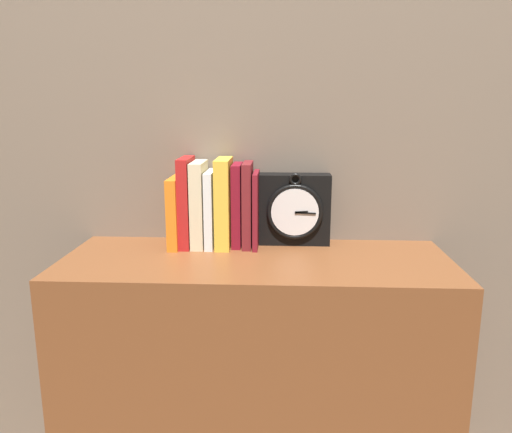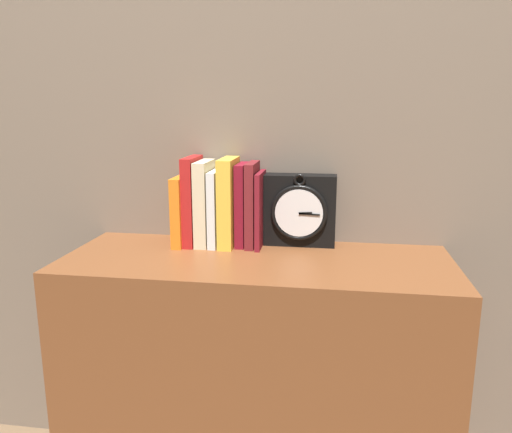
{
  "view_description": "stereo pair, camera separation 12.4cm",
  "coord_description": "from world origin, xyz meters",
  "px_view_note": "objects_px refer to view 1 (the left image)",
  "views": [
    {
      "loc": [
        0.06,
        -1.21,
        1.1
      ],
      "look_at": [
        0.0,
        0.0,
        0.82
      ],
      "focal_mm": 35.0,
      "sensor_mm": 36.0,
      "label": 1
    },
    {
      "loc": [
        0.18,
        -1.2,
        1.1
      ],
      "look_at": [
        0.0,
        0.0,
        0.82
      ],
      "focal_mm": 35.0,
      "sensor_mm": 36.0,
      "label": 2
    }
  ],
  "objects_px": {
    "book_slot2_cream": "(199,204)",
    "book_slot1_red": "(187,202)",
    "book_slot5_maroon": "(237,205)",
    "book_slot0_orange": "(176,212)",
    "clock": "(295,209)",
    "book_slot3_white": "(211,209)",
    "book_slot7_maroon": "(256,209)",
    "book_slot6_maroon": "(248,205)",
    "book_slot4_yellow": "(224,203)"
  },
  "relations": [
    {
      "from": "book_slot2_cream",
      "to": "book_slot1_red",
      "type": "bearing_deg",
      "value": -178.49
    },
    {
      "from": "book_slot2_cream",
      "to": "book_slot5_maroon",
      "type": "distance_m",
      "value": 0.1
    },
    {
      "from": "book_slot0_orange",
      "to": "clock",
      "type": "bearing_deg",
      "value": 5.96
    },
    {
      "from": "book_slot3_white",
      "to": "book_slot7_maroon",
      "type": "bearing_deg",
      "value": 0.15
    },
    {
      "from": "clock",
      "to": "book_slot2_cream",
      "type": "bearing_deg",
      "value": -173.98
    },
    {
      "from": "book_slot0_orange",
      "to": "book_slot6_maroon",
      "type": "bearing_deg",
      "value": 2.92
    },
    {
      "from": "book_slot2_cream",
      "to": "book_slot5_maroon",
      "type": "bearing_deg",
      "value": 4.94
    },
    {
      "from": "book_slot5_maroon",
      "to": "book_slot6_maroon",
      "type": "xyz_separation_m",
      "value": [
        0.03,
        -0.01,
        0.0
      ]
    },
    {
      "from": "book_slot5_maroon",
      "to": "book_slot7_maroon",
      "type": "bearing_deg",
      "value": -10.2
    },
    {
      "from": "clock",
      "to": "book_slot7_maroon",
      "type": "relative_size",
      "value": 0.99
    },
    {
      "from": "clock",
      "to": "book_slot0_orange",
      "type": "distance_m",
      "value": 0.33
    },
    {
      "from": "book_slot4_yellow",
      "to": "book_slot7_maroon",
      "type": "height_order",
      "value": "book_slot4_yellow"
    },
    {
      "from": "book_slot0_orange",
      "to": "book_slot5_maroon",
      "type": "bearing_deg",
      "value": 5.24
    },
    {
      "from": "book_slot2_cream",
      "to": "book_slot3_white",
      "type": "distance_m",
      "value": 0.03
    },
    {
      "from": "book_slot0_orange",
      "to": "book_slot7_maroon",
      "type": "distance_m",
      "value": 0.22
    },
    {
      "from": "book_slot6_maroon",
      "to": "book_slot7_maroon",
      "type": "bearing_deg",
      "value": -9.89
    },
    {
      "from": "clock",
      "to": "book_slot1_red",
      "type": "xyz_separation_m",
      "value": [
        -0.3,
        -0.03,
        0.02
      ]
    },
    {
      "from": "book_slot5_maroon",
      "to": "book_slot0_orange",
      "type": "bearing_deg",
      "value": -174.76
    },
    {
      "from": "book_slot6_maroon",
      "to": "book_slot1_red",
      "type": "bearing_deg",
      "value": -178.44
    },
    {
      "from": "book_slot3_white",
      "to": "book_slot7_maroon",
      "type": "height_order",
      "value": "book_slot3_white"
    },
    {
      "from": "book_slot0_orange",
      "to": "book_slot3_white",
      "type": "bearing_deg",
      "value": 3.38
    },
    {
      "from": "book_slot5_maroon",
      "to": "book_slot1_red",
      "type": "bearing_deg",
      "value": -175.91
    },
    {
      "from": "book_slot5_maroon",
      "to": "book_slot7_maroon",
      "type": "height_order",
      "value": "book_slot5_maroon"
    },
    {
      "from": "book_slot0_orange",
      "to": "book_slot7_maroon",
      "type": "xyz_separation_m",
      "value": [
        0.22,
        0.01,
        0.01
      ]
    },
    {
      "from": "book_slot1_red",
      "to": "book_slot2_cream",
      "type": "height_order",
      "value": "book_slot1_red"
    },
    {
      "from": "book_slot1_red",
      "to": "book_slot6_maroon",
      "type": "distance_m",
      "value": 0.17
    },
    {
      "from": "book_slot1_red",
      "to": "book_slot3_white",
      "type": "distance_m",
      "value": 0.07
    },
    {
      "from": "book_slot3_white",
      "to": "book_slot5_maroon",
      "type": "bearing_deg",
      "value": 7.71
    },
    {
      "from": "book_slot2_cream",
      "to": "book_slot6_maroon",
      "type": "xyz_separation_m",
      "value": [
        0.13,
        0.0,
        -0.0
      ]
    },
    {
      "from": "book_slot2_cream",
      "to": "book_slot3_white",
      "type": "relative_size",
      "value": 1.12
    },
    {
      "from": "book_slot7_maroon",
      "to": "book_slot0_orange",
      "type": "bearing_deg",
      "value": -178.44
    },
    {
      "from": "book_slot2_cream",
      "to": "book_slot6_maroon",
      "type": "bearing_deg",
      "value": 1.58
    },
    {
      "from": "book_slot1_red",
      "to": "book_slot4_yellow",
      "type": "distance_m",
      "value": 0.1
    },
    {
      "from": "book_slot7_maroon",
      "to": "book_slot5_maroon",
      "type": "bearing_deg",
      "value": 169.8
    },
    {
      "from": "book_slot6_maroon",
      "to": "book_slot7_maroon",
      "type": "distance_m",
      "value": 0.03
    },
    {
      "from": "book_slot7_maroon",
      "to": "book_slot6_maroon",
      "type": "bearing_deg",
      "value": 170.11
    },
    {
      "from": "clock",
      "to": "book_slot1_red",
      "type": "distance_m",
      "value": 0.3
    },
    {
      "from": "book_slot3_white",
      "to": "book_slot4_yellow",
      "type": "distance_m",
      "value": 0.04
    },
    {
      "from": "book_slot2_cream",
      "to": "book_slot4_yellow",
      "type": "height_order",
      "value": "book_slot4_yellow"
    },
    {
      "from": "clock",
      "to": "book_slot7_maroon",
      "type": "bearing_deg",
      "value": -165.18
    },
    {
      "from": "book_slot4_yellow",
      "to": "book_slot7_maroon",
      "type": "bearing_deg",
      "value": 1.65
    },
    {
      "from": "book_slot0_orange",
      "to": "book_slot4_yellow",
      "type": "xyz_separation_m",
      "value": [
        0.13,
        0.0,
        0.03
      ]
    },
    {
      "from": "book_slot4_yellow",
      "to": "book_slot5_maroon",
      "type": "distance_m",
      "value": 0.04
    },
    {
      "from": "book_slot3_white",
      "to": "book_slot7_maroon",
      "type": "distance_m",
      "value": 0.12
    },
    {
      "from": "book_slot5_maroon",
      "to": "book_slot6_maroon",
      "type": "bearing_deg",
      "value": -10.44
    },
    {
      "from": "book_slot3_white",
      "to": "book_slot1_red",
      "type": "bearing_deg",
      "value": -179.83
    },
    {
      "from": "book_slot1_red",
      "to": "book_slot7_maroon",
      "type": "height_order",
      "value": "book_slot1_red"
    },
    {
      "from": "book_slot3_white",
      "to": "book_slot6_maroon",
      "type": "height_order",
      "value": "book_slot6_maroon"
    },
    {
      "from": "book_slot5_maroon",
      "to": "book_slot6_maroon",
      "type": "height_order",
      "value": "book_slot6_maroon"
    },
    {
      "from": "book_slot7_maroon",
      "to": "book_slot2_cream",
      "type": "bearing_deg",
      "value": 179.86
    }
  ]
}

